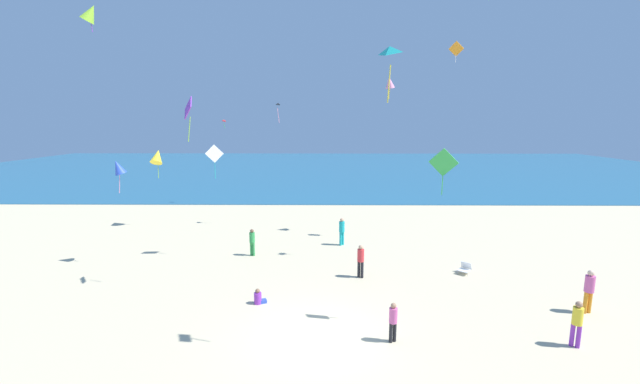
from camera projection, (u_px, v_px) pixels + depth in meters
The scene contains 21 objects.
ground_plane at pixel (320, 248), 23.80m from camera, with size 120.00×120.00×0.00m, color beige.
ocean_water at pixel (323, 168), 65.53m from camera, with size 120.00×60.00×0.05m, color #236084.
beach_chair_far_right at pixel (465, 268), 19.67m from camera, with size 0.79×0.80×0.55m.
person_0 at pixel (361, 259), 19.06m from camera, with size 0.45×0.45×1.62m.
person_1 at pixel (393, 320), 13.44m from camera, with size 0.37×0.37×1.41m.
person_2 at pixel (342, 230), 24.10m from camera, with size 0.47×0.47×1.69m.
person_3 at pixel (259, 298), 16.41m from camera, with size 0.58×0.45×0.65m.
person_4 at pixel (577, 321), 13.13m from camera, with size 0.45×0.45×1.60m.
person_5 at pixel (589, 288), 15.47m from camera, with size 0.42×0.42×1.76m.
person_6 at pixel (252, 240), 22.22m from camera, with size 0.41×0.41×1.52m.
kite_yellow at pixel (157, 156), 27.97m from camera, with size 0.92×1.27×2.18m.
kite_pink at pixel (390, 82), 24.98m from camera, with size 0.92×0.93×1.43m.
kite_teal at pixel (389, 51), 11.13m from camera, with size 0.73×0.71×1.60m.
kite_black at pixel (278, 105), 27.34m from camera, with size 0.44×0.44×1.39m.
kite_white at pixel (214, 154), 21.27m from camera, with size 0.91×0.43×1.82m.
kite_red at pixel (224, 121), 34.96m from camera, with size 0.48×0.46×0.80m.
kite_green at pixel (443, 163), 13.63m from camera, with size 0.94×0.41×1.63m.
kite_blue at pixel (118, 167), 20.17m from camera, with size 0.95×0.89×1.74m.
kite_purple at pixel (188, 109), 16.64m from camera, with size 0.56×0.88×1.90m.
kite_lime at pixel (90, 13), 19.56m from camera, with size 1.05×0.75×1.41m.
kite_orange at pixel (456, 49), 23.19m from camera, with size 0.78×0.46×1.17m.
Camera 1 is at (0.21, -12.87, 7.37)m, focal length 22.39 mm.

